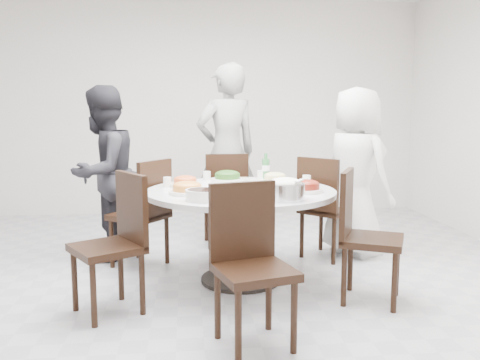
{
  "coord_description": "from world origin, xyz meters",
  "views": [
    {
      "loc": [
        -0.09,
        -3.78,
        1.38
      ],
      "look_at": [
        0.33,
        0.22,
        0.82
      ],
      "focal_mm": 38.0,
      "sensor_mm": 36.0,
      "label": 1
    }
  ],
  "objects": [
    {
      "name": "floor",
      "position": [
        0.0,
        0.0,
        0.0
      ],
      "size": [
        6.0,
        6.0,
        0.01
      ],
      "primitive_type": "cube",
      "color": "#A9A9AD",
      "rests_on": "ground"
    },
    {
      "name": "wall_back",
      "position": [
        0.0,
        3.0,
        1.4
      ],
      "size": [
        6.0,
        0.01,
        2.8
      ],
      "primitive_type": "cube",
      "color": "silver",
      "rests_on": "ground"
    },
    {
      "name": "wall_front",
      "position": [
        0.0,
        -3.0,
        1.4
      ],
      "size": [
        6.0,
        0.01,
        2.8
      ],
      "primitive_type": "cube",
      "color": "silver",
      "rests_on": "ground"
    },
    {
      "name": "dining_table",
      "position": [
        0.33,
        0.17,
        0.38
      ],
      "size": [
        1.5,
        1.5,
        0.75
      ],
      "primitive_type": "cylinder",
      "color": "silver",
      "rests_on": "floor"
    },
    {
      "name": "chair_ne",
      "position": [
        1.21,
        0.76,
        0.47
      ],
      "size": [
        0.59,
        0.59,
        0.95
      ],
      "primitive_type": "cube",
      "rotation": [
        0.0,
        0.0,
        2.33
      ],
      "color": "black",
      "rests_on": "floor"
    },
    {
      "name": "chair_n",
      "position": [
        0.29,
        1.32,
        0.47
      ],
      "size": [
        0.45,
        0.45,
        0.95
      ],
      "primitive_type": "cube",
      "rotation": [
        0.0,
        0.0,
        3.21
      ],
      "color": "black",
      "rests_on": "floor"
    },
    {
      "name": "chair_nw",
      "position": [
        -0.52,
        0.67,
        0.47
      ],
      "size": [
        0.59,
        0.59,
        0.95
      ],
      "primitive_type": "cube",
      "rotation": [
        0.0,
        0.0,
        4.09
      ],
      "color": "black",
      "rests_on": "floor"
    },
    {
      "name": "chair_sw",
      "position": [
        -0.63,
        -0.38,
        0.47
      ],
      "size": [
        0.58,
        0.58,
        0.95
      ],
      "primitive_type": "cube",
      "rotation": [
        0.0,
        0.0,
        5.26
      ],
      "color": "black",
      "rests_on": "floor"
    },
    {
      "name": "chair_s",
      "position": [
        0.29,
        -0.97,
        0.47
      ],
      "size": [
        0.52,
        0.52,
        0.95
      ],
      "primitive_type": "cube",
      "rotation": [
        0.0,
        0.0,
        6.56
      ],
      "color": "black",
      "rests_on": "floor"
    },
    {
      "name": "chair_se",
      "position": [
        1.23,
        -0.35,
        0.47
      ],
      "size": [
        0.56,
        0.56,
        0.95
      ],
      "primitive_type": "cube",
      "rotation": [
        0.0,
        0.0,
        7.41
      ],
      "color": "black",
      "rests_on": "floor"
    },
    {
      "name": "diner_right",
      "position": [
        1.5,
        0.83,
        0.79
      ],
      "size": [
        0.81,
        0.92,
        1.59
      ],
      "primitive_type": "imported",
      "rotation": [
        0.0,
        0.0,
        2.07
      ],
      "color": "silver",
      "rests_on": "floor"
    },
    {
      "name": "diner_middle",
      "position": [
        0.33,
        1.58,
        0.93
      ],
      "size": [
        0.79,
        0.64,
        1.86
      ],
      "primitive_type": "imported",
      "rotation": [
        0.0,
        0.0,
        3.48
      ],
      "color": "black",
      "rests_on": "floor"
    },
    {
      "name": "diner_left",
      "position": [
        -0.86,
        0.94,
        0.8
      ],
      "size": [
        0.88,
        0.96,
        1.6
      ],
      "primitive_type": "imported",
      "rotation": [
        0.0,
        0.0,
        4.26
      ],
      "color": "black",
      "rests_on": "floor"
    },
    {
      "name": "dish_greens",
      "position": [
        0.27,
        0.65,
        0.79
      ],
      "size": [
        0.28,
        0.28,
        0.07
      ],
      "primitive_type": "cylinder",
      "color": "white",
      "rests_on": "dining_table"
    },
    {
      "name": "dish_pale",
      "position": [
        0.67,
        0.51,
        0.78
      ],
      "size": [
        0.24,
        0.24,
        0.06
      ],
      "primitive_type": "cylinder",
      "color": "white",
      "rests_on": "dining_table"
    },
    {
      "name": "dish_orange",
      "position": [
        -0.1,
        0.37,
        0.78
      ],
      "size": [
        0.24,
        0.24,
        0.06
      ],
      "primitive_type": "cylinder",
      "color": "white",
      "rests_on": "dining_table"
    },
    {
      "name": "dish_redbrown",
      "position": [
        0.81,
        0.0,
        0.78
      ],
      "size": [
        0.28,
        0.28,
        0.07
      ],
      "primitive_type": "cylinder",
      "color": "white",
      "rests_on": "dining_table"
    },
    {
      "name": "dish_tofu",
      "position": [
        -0.09,
        0.01,
        0.79
      ],
      "size": [
        0.28,
        0.28,
        0.07
      ],
      "primitive_type": "cylinder",
      "color": "white",
      "rests_on": "dining_table"
    },
    {
      "name": "rice_bowl",
      "position": [
        0.6,
        -0.31,
        0.81
      ],
      "size": [
        0.27,
        0.27,
        0.12
      ],
      "primitive_type": "cylinder",
      "color": "silver",
      "rests_on": "dining_table"
    },
    {
      "name": "soup_bowl",
      "position": [
        0.02,
        -0.27,
        0.79
      ],
      "size": [
        0.25,
        0.25,
        0.08
      ],
      "primitive_type": "cylinder",
      "color": "white",
      "rests_on": "dining_table"
    },
    {
      "name": "beverage_bottle",
      "position": [
        0.62,
        0.73,
        0.87
      ],
      "size": [
        0.07,
        0.07,
        0.24
      ],
      "primitive_type": "cylinder",
      "color": "#2D7238",
      "rests_on": "dining_table"
    },
    {
      "name": "tea_cups",
      "position": [
        0.37,
        0.8,
        0.79
      ],
      "size": [
        0.07,
        0.07,
        0.08
      ],
      "primitive_type": "cylinder",
      "color": "white",
      "rests_on": "dining_table"
    },
    {
      "name": "chopsticks",
      "position": [
        0.37,
        0.86,
        0.76
      ],
      "size": [
        0.24,
        0.04,
        0.01
      ],
      "primitive_type": null,
      "color": "tan",
      "rests_on": "dining_table"
    }
  ]
}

